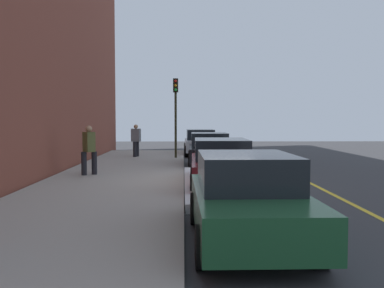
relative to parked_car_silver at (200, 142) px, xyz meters
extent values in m
plane|color=#333335|center=(12.19, 0.01, -0.76)|extent=(56.00, 56.00, 0.00)
cube|color=#A39E93|center=(12.19, -3.29, -0.68)|extent=(28.00, 4.60, 0.15)
cube|color=gold|center=(12.19, 3.21, -0.76)|extent=(28.00, 0.14, 0.01)
cube|color=white|center=(12.66, -0.69, -0.65)|extent=(7.55, 0.56, 0.22)
cylinder|color=black|center=(1.51, 0.86, -0.44)|extent=(0.64, 0.23, 0.64)
cylinder|color=black|center=(1.53, -0.82, -0.44)|extent=(0.64, 0.23, 0.64)
cylinder|color=black|center=(-1.40, 0.82, -0.44)|extent=(0.64, 0.23, 0.64)
cylinder|color=black|center=(-1.38, -0.86, -0.44)|extent=(0.64, 0.23, 0.64)
cube|color=#B7BABF|center=(0.07, 0.00, -0.17)|extent=(4.72, 1.86, 0.64)
cube|color=black|center=(-0.17, 0.00, 0.45)|extent=(2.46, 1.63, 0.60)
cylinder|color=black|center=(7.94, 0.98, -0.44)|extent=(0.64, 0.23, 0.64)
cylinder|color=black|center=(7.91, -0.70, -0.44)|extent=(0.64, 0.23, 0.64)
cylinder|color=black|center=(5.37, 1.01, -0.44)|extent=(0.64, 0.23, 0.64)
cylinder|color=black|center=(5.35, -0.67, -0.44)|extent=(0.64, 0.23, 0.64)
cube|color=black|center=(6.64, 0.16, -0.17)|extent=(4.16, 1.85, 0.64)
cube|color=black|center=(6.43, 0.16, 0.45)|extent=(2.17, 1.63, 0.60)
cylinder|color=black|center=(14.34, 0.96, -0.44)|extent=(0.64, 0.23, 0.64)
cylinder|color=black|center=(14.31, -0.72, -0.44)|extent=(0.64, 0.23, 0.64)
cylinder|color=black|center=(11.49, 1.02, -0.44)|extent=(0.64, 0.23, 0.64)
cylinder|color=black|center=(11.45, -0.66, -0.44)|extent=(0.64, 0.23, 0.64)
cube|color=maroon|center=(12.90, 0.15, -0.17)|extent=(4.65, 1.89, 0.64)
cube|color=black|center=(12.67, 0.16, 0.45)|extent=(2.43, 1.65, 0.60)
cylinder|color=black|center=(20.00, 0.96, -0.44)|extent=(0.64, 0.23, 0.64)
cylinder|color=black|center=(20.02, -0.72, -0.44)|extent=(0.64, 0.23, 0.64)
cylinder|color=black|center=(17.34, 0.93, -0.44)|extent=(0.64, 0.23, 0.64)
cylinder|color=black|center=(17.35, -0.75, -0.44)|extent=(0.64, 0.23, 0.64)
cube|color=#1E512D|center=(18.68, 0.10, -0.17)|extent=(4.32, 1.84, 0.64)
cube|color=black|center=(18.46, 0.10, 0.45)|extent=(2.25, 1.62, 0.60)
cylinder|color=black|center=(10.48, -4.20, -0.20)|extent=(0.19, 0.19, 0.82)
cylinder|color=black|center=(10.70, -4.51, -0.20)|extent=(0.19, 0.19, 0.82)
cube|color=brown|center=(10.59, -4.35, 0.56)|extent=(0.56, 0.51, 0.70)
sphere|color=tan|center=(10.59, -4.35, 1.03)|extent=(0.23, 0.23, 0.23)
cylinder|color=black|center=(2.81, -3.47, -0.21)|extent=(0.19, 0.19, 0.80)
cylinder|color=black|center=(3.18, -3.57, -0.21)|extent=(0.19, 0.19, 0.80)
cube|color=slate|center=(2.99, -3.52, 0.53)|extent=(0.40, 0.52, 0.68)
sphere|color=tan|center=(2.99, -3.52, 0.98)|extent=(0.22, 0.22, 0.22)
cylinder|color=#2D2D19|center=(3.66, -1.40, 1.07)|extent=(0.12, 0.12, 3.35)
cube|color=black|center=(3.66, -1.40, 3.09)|extent=(0.26, 0.26, 0.70)
sphere|color=red|center=(3.81, -1.40, 3.30)|extent=(0.14, 0.14, 0.14)
sphere|color=orange|center=(3.81, -1.40, 3.08)|extent=(0.14, 0.14, 0.14)
sphere|color=green|center=(3.81, -1.40, 2.86)|extent=(0.14, 0.14, 0.14)
camera|label=1|loc=(26.07, -1.00, 1.36)|focal=40.82mm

